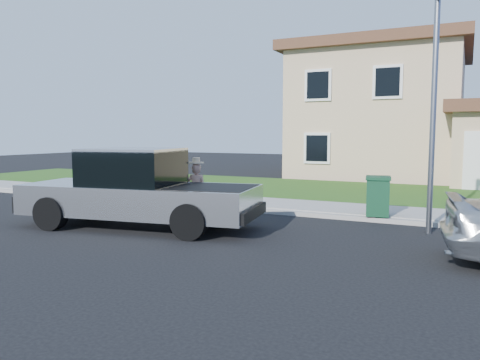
# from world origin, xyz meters

# --- Properties ---
(ground) EXTENTS (80.00, 80.00, 0.00)m
(ground) POSITION_xyz_m (0.00, 0.00, 0.00)
(ground) COLOR black
(ground) RESTS_ON ground
(curb) EXTENTS (40.00, 0.20, 0.12)m
(curb) POSITION_xyz_m (1.00, 2.90, 0.06)
(curb) COLOR gray
(curb) RESTS_ON ground
(sidewalk) EXTENTS (40.00, 2.00, 0.15)m
(sidewalk) POSITION_xyz_m (1.00, 4.00, 0.07)
(sidewalk) COLOR gray
(sidewalk) RESTS_ON ground
(lawn) EXTENTS (40.00, 7.00, 0.10)m
(lawn) POSITION_xyz_m (1.00, 8.50, 0.05)
(lawn) COLOR #1F4213
(lawn) RESTS_ON ground
(house) EXTENTS (14.00, 11.30, 6.85)m
(house) POSITION_xyz_m (1.31, 16.38, 3.17)
(house) COLOR tan
(house) RESTS_ON ground
(pickup_truck) EXTENTS (6.15, 2.89, 1.95)m
(pickup_truck) POSITION_xyz_m (-2.88, -0.35, 0.91)
(pickup_truck) COLOR black
(pickup_truck) RESTS_ON ground
(woman) EXTENTS (0.63, 0.49, 1.67)m
(woman) POSITION_xyz_m (-2.14, 1.17, 0.79)
(woman) COLOR tan
(woman) RESTS_ON ground
(trash_bin) EXTENTS (0.74, 0.82, 1.03)m
(trash_bin) POSITION_xyz_m (2.27, 3.10, 0.67)
(trash_bin) COLOR #0F3A21
(trash_bin) RESTS_ON sidewalk
(street_lamp) EXTENTS (0.42, 0.69, 5.37)m
(street_lamp) POSITION_xyz_m (3.63, 1.95, 3.06)
(street_lamp) COLOR slate
(street_lamp) RESTS_ON ground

